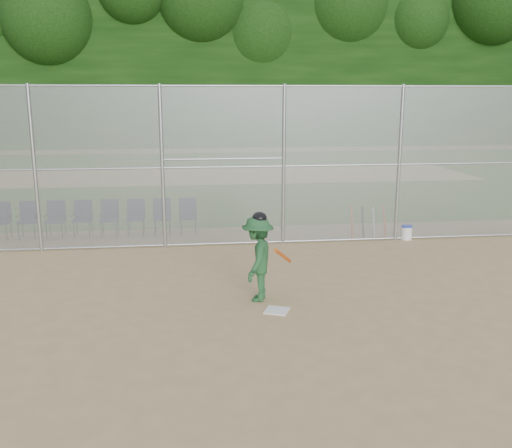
{
  "coord_description": "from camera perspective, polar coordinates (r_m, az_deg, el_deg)",
  "views": [
    {
      "loc": [
        -1.4,
        -9.02,
        3.73
      ],
      "look_at": [
        0.0,
        2.5,
        1.1
      ],
      "focal_mm": 40.0,
      "sensor_mm": 36.0,
      "label": 1
    }
  ],
  "objects": [
    {
      "name": "batter_at_plate",
      "position": [
        10.48,
        0.19,
        -3.4
      ],
      "size": [
        1.07,
        1.34,
        1.68
      ],
      "color": "#20512A",
      "rests_on": "ground"
    },
    {
      "name": "grass_strip",
      "position": [
        27.31,
        -3.93,
        4.89
      ],
      "size": [
        100.0,
        100.0,
        0.0
      ],
      "primitive_type": "plane",
      "color": "#31601D",
      "rests_on": "ground"
    },
    {
      "name": "dirt_patch_far",
      "position": [
        27.31,
        -3.93,
        4.89
      ],
      "size": [
        24.0,
        24.0,
        0.0
      ],
      "primitive_type": "plane",
      "color": "tan",
      "rests_on": "ground"
    },
    {
      "name": "spare_bats",
      "position": [
        15.55,
        11.16,
        0.21
      ],
      "size": [
        0.96,
        0.35,
        0.84
      ],
      "color": "#D84C14",
      "rests_on": "ground"
    },
    {
      "name": "chair_6",
      "position": [
        15.77,
        -9.37,
        0.69
      ],
      "size": [
        0.54,
        0.52,
        0.96
      ],
      "primitive_type": null,
      "color": "#101B3C",
      "rests_on": "ground"
    },
    {
      "name": "chair_3",
      "position": [
        16.0,
        -16.97,
        0.48
      ],
      "size": [
        0.54,
        0.52,
        0.96
      ],
      "primitive_type": null,
      "color": "#101B3C",
      "rests_on": "ground"
    },
    {
      "name": "chair_4",
      "position": [
        15.89,
        -14.47,
        0.55
      ],
      "size": [
        0.54,
        0.52,
        0.96
      ],
      "primitive_type": null,
      "color": "#101B3C",
      "rests_on": "ground"
    },
    {
      "name": "home_plate",
      "position": [
        10.2,
        2.09,
        -8.64
      ],
      "size": [
        0.52,
        0.52,
        0.02
      ],
      "primitive_type": "cube",
      "rotation": [
        0.0,
        0.0,
        -0.4
      ],
      "color": "white",
      "rests_on": "ground"
    },
    {
      "name": "chair_1",
      "position": [
        16.31,
        -21.86,
        0.34
      ],
      "size": [
        0.54,
        0.52,
        0.96
      ],
      "primitive_type": null,
      "color": "#101B3C",
      "rests_on": "ground"
    },
    {
      "name": "ground",
      "position": [
        9.86,
        1.77,
        -9.46
      ],
      "size": [
        100.0,
        100.0,
        0.0
      ],
      "primitive_type": "plane",
      "color": "tan",
      "rests_on": "ground"
    },
    {
      "name": "backstop_fence",
      "position": [
        14.19,
        -1.22,
        6.04
      ],
      "size": [
        16.09,
        0.09,
        4.0
      ],
      "color": "gray",
      "rests_on": "ground"
    },
    {
      "name": "chair_2",
      "position": [
        16.14,
        -19.44,
        0.41
      ],
      "size": [
        0.54,
        0.52,
        0.96
      ],
      "primitive_type": null,
      "color": "#101B3C",
      "rests_on": "ground"
    },
    {
      "name": "chair_5",
      "position": [
        15.81,
        -11.93,
        0.62
      ],
      "size": [
        0.54,
        0.52,
        0.96
      ],
      "primitive_type": null,
      "color": "#101B3C",
      "rests_on": "ground"
    },
    {
      "name": "water_cooler",
      "position": [
        15.57,
        14.8,
        -0.8
      ],
      "size": [
        0.3,
        0.3,
        0.38
      ],
      "color": "white",
      "rests_on": "ground"
    },
    {
      "name": "treeline",
      "position": [
        29.11,
        -4.32,
        16.2
      ],
      "size": [
        81.0,
        60.0,
        11.0
      ],
      "color": "black",
      "rests_on": "ground"
    },
    {
      "name": "chair_7",
      "position": [
        15.75,
        -6.81,
        0.76
      ],
      "size": [
        0.54,
        0.52,
        0.96
      ],
      "primitive_type": null,
      "color": "#101B3C",
      "rests_on": "ground"
    },
    {
      "name": "chair_0",
      "position": [
        16.51,
        -24.23,
        0.27
      ],
      "size": [
        0.54,
        0.52,
        0.96
      ],
      "primitive_type": null,
      "color": "#101B3C",
      "rests_on": "ground"
    }
  ]
}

